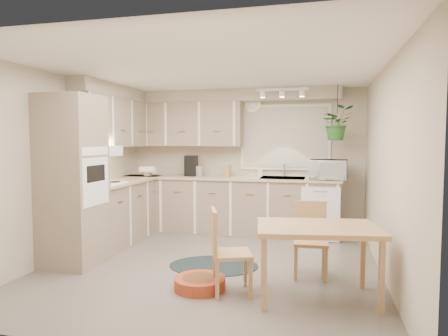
{
  "coord_description": "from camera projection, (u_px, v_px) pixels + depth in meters",
  "views": [
    {
      "loc": [
        1.29,
        -4.68,
        1.55
      ],
      "look_at": [
        0.02,
        0.55,
        1.18
      ],
      "focal_mm": 32.0,
      "sensor_mm": 36.0,
      "label": 1
    }
  ],
  "objects": [
    {
      "name": "track_light_bar",
      "position": [
        282.0,
        89.0,
        6.12
      ],
      "size": [
        0.8,
        0.04,
        0.04
      ],
      "primitive_type": "cube",
      "color": "white",
      "rests_on": "ceiling"
    },
    {
      "name": "microwave",
      "position": [
        328.0,
        167.0,
        6.18
      ],
      "size": [
        0.59,
        0.37,
        0.38
      ],
      "primitive_type": "imported",
      "rotation": [
        0.0,
        0.0,
        -0.1
      ],
      "color": "white",
      "rests_on": "counter_back"
    },
    {
      "name": "soap_bottle",
      "position": [
        260.0,
        174.0,
        6.7
      ],
      "size": [
        0.11,
        0.19,
        0.08
      ],
      "primitive_type": "imported",
      "rotation": [
        0.0,
        0.0,
        0.2
      ],
      "color": "white",
      "rests_on": "counter_back"
    },
    {
      "name": "upper_cab_back",
      "position": [
        186.0,
        124.0,
        6.92
      ],
      "size": [
        2.0,
        0.35,
        0.75
      ],
      "primitive_type": "cube",
      "color": "gray",
      "rests_on": "wall_back"
    },
    {
      "name": "wall_clock",
      "position": [
        252.0,
        103.0,
        6.77
      ],
      "size": [
        0.3,
        0.03,
        0.3
      ],
      "primitive_type": "cylinder",
      "rotation": [
        1.57,
        0.0,
        0.0
      ],
      "color": "gold",
      "rests_on": "wall_back"
    },
    {
      "name": "knife_block",
      "position": [
        228.0,
        171.0,
        6.72
      ],
      "size": [
        0.11,
        0.11,
        0.19
      ],
      "primitive_type": "cube",
      "rotation": [
        0.0,
        0.0,
        -0.21
      ],
      "color": "tan",
      "rests_on": "counter_back"
    },
    {
      "name": "chair_left",
      "position": [
        232.0,
        251.0,
        4.03
      ],
      "size": [
        0.51,
        0.51,
        0.86
      ],
      "primitive_type": "cube",
      "rotation": [
        0.0,
        0.0,
        -1.23
      ],
      "color": "tan",
      "rests_on": "floor"
    },
    {
      "name": "wall_back",
      "position": [
        244.0,
        160.0,
        6.9
      ],
      "size": [
        4.0,
        0.04,
        2.4
      ],
      "primitive_type": "cube",
      "color": "#BDB29C",
      "rests_on": "floor"
    },
    {
      "name": "base_cab_left",
      "position": [
        121.0,
        211.0,
        6.16
      ],
      "size": [
        0.6,
        1.85,
        0.9
      ],
      "primitive_type": "cube",
      "color": "gray",
      "rests_on": "floor"
    },
    {
      "name": "soffit_left",
      "position": [
        114.0,
        92.0,
        6.19
      ],
      "size": [
        0.3,
        2.0,
        0.2
      ],
      "primitive_type": "cube",
      "color": "#BDB29C",
      "rests_on": "wall_left"
    },
    {
      "name": "window_blinds",
      "position": [
        285.0,
        137.0,
        6.68
      ],
      "size": [
        1.4,
        0.02,
        1.0
      ],
      "primitive_type": "cube",
      "color": "beige",
      "rests_on": "wall_back"
    },
    {
      "name": "chair_back",
      "position": [
        310.0,
        240.0,
        4.52
      ],
      "size": [
        0.42,
        0.42,
        0.84
      ],
      "primitive_type": "cube",
      "rotation": [
        0.0,
        0.0,
        3.21
      ],
      "color": "tan",
      "rests_on": "floor"
    },
    {
      "name": "oven_stack",
      "position": [
        72.0,
        181.0,
        4.91
      ],
      "size": [
        0.65,
        0.65,
        2.1
      ],
      "primitive_type": "cube",
      "color": "gray",
      "rests_on": "floor"
    },
    {
      "name": "wall_left",
      "position": [
        68.0,
        166.0,
        5.33
      ],
      "size": [
        0.04,
        4.2,
        2.4
      ],
      "primitive_type": "cube",
      "color": "#BDB29C",
      "rests_on": "floor"
    },
    {
      "name": "range_hood",
      "position": [
        99.0,
        151.0,
        5.54
      ],
      "size": [
        0.4,
        0.6,
        0.14
      ],
      "primitive_type": "cube",
      "color": "white",
      "rests_on": "upper_cab_left"
    },
    {
      "name": "coffee_maker",
      "position": [
        191.0,
        166.0,
        6.82
      ],
      "size": [
        0.22,
        0.26,
        0.35
      ],
      "primitive_type": "cube",
      "rotation": [
        0.0,
        0.0,
        0.1
      ],
      "color": "black",
      "rests_on": "counter_back"
    },
    {
      "name": "wall_oven_face",
      "position": [
        96.0,
        182.0,
        4.83
      ],
      "size": [
        0.02,
        0.56,
        0.58
      ],
      "primitive_type": "cube",
      "color": "white",
      "rests_on": "oven_stack"
    },
    {
      "name": "braided_rug",
      "position": [
        214.0,
        266.0,
        4.92
      ],
      "size": [
        1.21,
        0.97,
        0.01
      ],
      "primitive_type": "ellipsoid",
      "rotation": [
        0.0,
        0.0,
        0.14
      ],
      "color": "black",
      "rests_on": "floor"
    },
    {
      "name": "wall_front",
      "position": [
        133.0,
        190.0,
        2.83
      ],
      "size": [
        4.0,
        0.04,
        2.4
      ],
      "primitive_type": "cube",
      "color": "#BDB29C",
      "rests_on": "floor"
    },
    {
      "name": "dining_table",
      "position": [
        317.0,
        262.0,
        3.88
      ],
      "size": [
        1.25,
        0.93,
        0.72
      ],
      "primitive_type": "cube",
      "rotation": [
        0.0,
        0.0,
        0.15
      ],
      "color": "tan",
      "rests_on": "floor"
    },
    {
      "name": "window_frame",
      "position": [
        285.0,
        137.0,
        6.69
      ],
      "size": [
        1.5,
        0.02,
        1.1
      ],
      "primitive_type": "cube",
      "color": "white",
      "rests_on": "wall_back"
    },
    {
      "name": "dishwasher_front",
      "position": [
        320.0,
        214.0,
        6.05
      ],
      "size": [
        0.58,
        0.02,
        0.83
      ],
      "primitive_type": "cube",
      "color": "white",
      "rests_on": "base_cab_back"
    },
    {
      "name": "toaster",
      "position": [
        194.0,
        171.0,
        6.83
      ],
      "size": [
        0.3,
        0.19,
        0.17
      ],
      "primitive_type": "cube",
      "rotation": [
        0.0,
        0.0,
        0.08
      ],
      "color": "#A5A7AC",
      "rests_on": "counter_back"
    },
    {
      "name": "upper_cab_left",
      "position": [
        116.0,
        123.0,
        6.22
      ],
      "size": [
        0.35,
        2.0,
        0.75
      ],
      "primitive_type": "cube",
      "color": "gray",
      "rests_on": "wall_left"
    },
    {
      "name": "floor",
      "position": [
        212.0,
        265.0,
        4.95
      ],
      "size": [
        4.2,
        4.2,
        0.0
      ],
      "primitive_type": "plane",
      "color": "#67605A",
      "rests_on": "ground"
    },
    {
      "name": "sink",
      "position": [
        283.0,
        180.0,
        6.46
      ],
      "size": [
        0.7,
        0.48,
        0.1
      ],
      "primitive_type": "cube",
      "color": "#A5A7AC",
      "rests_on": "counter_back"
    },
    {
      "name": "counter_left",
      "position": [
        121.0,
        181.0,
        6.13
      ],
      "size": [
        0.64,
        1.89,
        0.04
      ],
      "primitive_type": "cube",
      "color": "beige",
      "rests_on": "base_cab_left"
    },
    {
      "name": "base_cab_back",
      "position": [
        229.0,
        206.0,
        6.71
      ],
      "size": [
        3.6,
        0.6,
        0.9
      ],
      "primitive_type": "cube",
      "color": "gray",
      "rests_on": "floor"
    },
    {
      "name": "wall_right",
      "position": [
        386.0,
        172.0,
        4.39
      ],
      "size": [
        0.04,
        4.2,
        2.4
      ],
      "primitive_type": "cube",
      "color": "#BDB29C",
      "rests_on": "floor"
    },
    {
      "name": "counter_back",
      "position": [
        229.0,
        178.0,
        6.66
      ],
      "size": [
        3.64,
        0.64,
        0.04
      ],
      "primitive_type": "cube",
      "color": "beige",
      "rests_on": "base_cab_back"
    },
    {
      "name": "hanging_plant",
      "position": [
        337.0,
        127.0,
        6.11
      ],
      "size": [
        0.59,
        0.63,
        0.41
      ],
      "primitive_type": "imported",
      "rotation": [
        0.0,
        0.0,
        0.26
      ],
      "color": "#285F26",
      "rests_on": "ceiling"
    },
    {
      "name": "soffit_back",
      "position": [
        231.0,
        96.0,
        6.72
      ],
      "size": [
        3.6,
        0.3,
        0.2
      ],
      "primitive_type": "cube",
      "color": "#BDB29C",
      "rests_on": "wall_back"
    },
    {
      "name": "ceiling",
      "position": [
        211.0,
        69.0,
        4.78
      ],
      "size": [
        4.2,
        4.2,
        0.0
      ],
      "primitive_type": "plane",
      "color": "white",
      "rests_on": "wall_back"
    },
    {
      "name": "cooktop",
      "position": [
        101.0,
        184.0,
        5.57
      ],
      "size": [
        0.52,
        0.58,
        0.02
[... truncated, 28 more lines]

